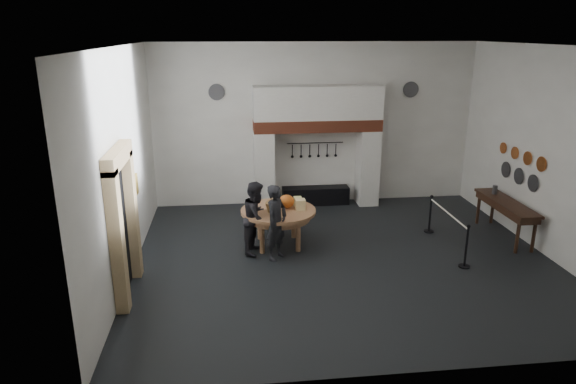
{
  "coord_description": "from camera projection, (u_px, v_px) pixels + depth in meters",
  "views": [
    {
      "loc": [
        -2.4,
        -10.11,
        4.79
      ],
      "look_at": [
        -1.15,
        0.7,
        1.35
      ],
      "focal_mm": 32.0,
      "sensor_mm": 36.0,
      "label": 1
    }
  ],
  "objects": [
    {
      "name": "pewter_plate_left",
      "position": [
        533.0,
        183.0,
        11.71
      ],
      "size": [
        0.03,
        0.4,
        0.4
      ],
      "primitive_type": "cylinder",
      "rotation": [
        0.0,
        1.57,
        0.0
      ],
      "color": "#4C4C51",
      "rests_on": "wall_right"
    },
    {
      "name": "pewter_plate_back_right",
      "position": [
        411.0,
        90.0,
        14.36
      ],
      "size": [
        0.44,
        0.03,
        0.44
      ],
      "primitive_type": "cylinder",
      "rotation": [
        1.57,
        0.0,
        0.0
      ],
      "color": "#4C4C51",
      "rests_on": "wall_back"
    },
    {
      "name": "hearth_brick_band",
      "position": [
        317.0,
        125.0,
        14.04
      ],
      "size": [
        3.5,
        0.72,
        0.32
      ],
      "primitive_type": "cube",
      "color": "#9E442B",
      "rests_on": "chimney_pier_left"
    },
    {
      "name": "pewter_jug",
      "position": [
        495.0,
        190.0,
        12.71
      ],
      "size": [
        0.12,
        0.12,
        0.22
      ],
      "primitive_type": "cylinder",
      "color": "#525257",
      "rests_on": "side_table"
    },
    {
      "name": "wall_left",
      "position": [
        123.0,
        165.0,
        10.1
      ],
      "size": [
        0.02,
        8.0,
        4.5
      ],
      "primitive_type": "cube",
      "color": "white",
      "rests_on": "floor"
    },
    {
      "name": "side_table",
      "position": [
        507.0,
        203.0,
        12.19
      ],
      "size": [
        0.55,
        2.2,
        0.06
      ],
      "primitive_type": "cube",
      "color": "#351E13",
      "rests_on": "floor"
    },
    {
      "name": "door_recess",
      "position": [
        120.0,
        231.0,
        9.46
      ],
      "size": [
        0.04,
        1.1,
        2.5
      ],
      "primitive_type": "cube",
      "color": "black",
      "rests_on": "floor"
    },
    {
      "name": "pewter_plate_right",
      "position": [
        506.0,
        170.0,
        12.85
      ],
      "size": [
        0.03,
        0.4,
        0.4
      ],
      "primitive_type": "cylinder",
      "rotation": [
        0.0,
        1.57,
        0.0
      ],
      "color": "#4C4C51",
      "rests_on": "wall_right"
    },
    {
      "name": "barrier_rope",
      "position": [
        448.0,
        213.0,
        11.55
      ],
      "size": [
        0.04,
        2.0,
        0.04
      ],
      "primitive_type": "cylinder",
      "rotation": [
        1.57,
        0.0,
        0.0
      ],
      "color": "white",
      "rests_on": "barrier_post_near"
    },
    {
      "name": "wicker_basket",
      "position": [
        272.0,
        207.0,
        11.52
      ],
      "size": [
        0.35,
        0.35,
        0.22
      ],
      "primitive_type": "cone",
      "rotation": [
        3.14,
        0.0,
        0.1
      ],
      "color": "#9E703A",
      "rests_on": "work_table"
    },
    {
      "name": "utensil_rail",
      "position": [
        315.0,
        143.0,
        14.46
      ],
      "size": [
        1.6,
        0.02,
        0.02
      ],
      "primitive_type": "cylinder",
      "rotation": [
        0.0,
        1.57,
        0.0
      ],
      "color": "black",
      "rests_on": "wall_back"
    },
    {
      "name": "door_jamb_far",
      "position": [
        131.0,
        215.0,
        10.12
      ],
      "size": [
        0.22,
        0.3,
        2.6
      ],
      "primitive_type": "cube",
      "color": "tan",
      "rests_on": "floor"
    },
    {
      "name": "chimney_pier_right",
      "position": [
        368.0,
        167.0,
        14.57
      ],
      "size": [
        0.55,
        0.7,
        2.15
      ],
      "primitive_type": "cube",
      "color": "silver",
      "rests_on": "floor"
    },
    {
      "name": "chimney_hood",
      "position": [
        318.0,
        103.0,
        13.86
      ],
      "size": [
        3.5,
        0.7,
        0.9
      ],
      "primitive_type": "cube",
      "color": "silver",
      "rests_on": "hearth_brick_band"
    },
    {
      "name": "door_lintel",
      "position": [
        117.0,
        157.0,
        9.05
      ],
      "size": [
        0.22,
        1.7,
        0.3
      ],
      "primitive_type": "cube",
      "color": "tan",
      "rests_on": "door_jamb_near"
    },
    {
      "name": "ceiling",
      "position": [
        351.0,
        46.0,
        9.92
      ],
      "size": [
        9.0,
        8.0,
        0.02
      ],
      "primitive_type": "cube",
      "color": "silver",
      "rests_on": "wall_back"
    },
    {
      "name": "copper_pan_d",
      "position": [
        503.0,
        148.0,
        12.93
      ],
      "size": [
        0.03,
        0.28,
        0.28
      ],
      "primitive_type": "cylinder",
      "rotation": [
        0.0,
        1.57,
        0.0
      ],
      "color": "#C6662D",
      "rests_on": "wall_right"
    },
    {
      "name": "chimney_pier_left",
      "position": [
        264.0,
        170.0,
        14.25
      ],
      "size": [
        0.55,
        0.7,
        2.15
      ],
      "primitive_type": "cube",
      "color": "silver",
      "rests_on": "floor"
    },
    {
      "name": "door_jamb_near",
      "position": [
        117.0,
        243.0,
        8.79
      ],
      "size": [
        0.22,
        0.3,
        2.6
      ],
      "primitive_type": "cube",
      "color": "tan",
      "rests_on": "floor"
    },
    {
      "name": "cheese_block_small",
      "position": [
        298.0,
        201.0,
        11.97
      ],
      "size": [
        0.18,
        0.18,
        0.2
      ],
      "primitive_type": "cube",
      "color": "#DEDD85",
      "rests_on": "work_table"
    },
    {
      "name": "wall_front",
      "position": [
        414.0,
        230.0,
        6.81
      ],
      "size": [
        9.0,
        0.02,
        4.5
      ],
      "primitive_type": "cube",
      "color": "white",
      "rests_on": "floor"
    },
    {
      "name": "work_table",
      "position": [
        278.0,
        211.0,
        11.72
      ],
      "size": [
        1.88,
        1.88,
        0.07
      ],
      "primitive_type": "cylinder",
      "rotation": [
        0.0,
        0.0,
        0.1
      ],
      "color": "#A76F4F",
      "rests_on": "floor"
    },
    {
      "name": "copper_pan_a",
      "position": [
        541.0,
        164.0,
        11.37
      ],
      "size": [
        0.03,
        0.34,
        0.34
      ],
      "primitive_type": "cylinder",
      "rotation": [
        0.0,
        1.57,
        0.0
      ],
      "color": "#C6662D",
      "rests_on": "wall_right"
    },
    {
      "name": "bread_loaf",
      "position": [
        273.0,
        202.0,
        12.02
      ],
      "size": [
        0.31,
        0.18,
        0.13
      ],
      "primitive_type": "ellipsoid",
      "color": "#A9733C",
      "rests_on": "work_table"
    },
    {
      "name": "cheese_block_big",
      "position": [
        300.0,
        204.0,
        11.69
      ],
      "size": [
        0.22,
        0.22,
        0.24
      ],
      "primitive_type": "cube",
      "color": "#EDD28E",
      "rests_on": "work_table"
    },
    {
      "name": "wall_back",
      "position": [
        315.0,
        125.0,
        14.39
      ],
      "size": [
        9.0,
        0.02,
        4.5
      ],
      "primitive_type": "cube",
      "color": "white",
      "rests_on": "floor"
    },
    {
      "name": "barrier_post_near",
      "position": [
        466.0,
        247.0,
        10.72
      ],
      "size": [
        0.05,
        0.05,
        0.9
      ],
      "primitive_type": "cylinder",
      "color": "black",
      "rests_on": "floor"
    },
    {
      "name": "wall_right",
      "position": [
        551.0,
        153.0,
        11.1
      ],
      "size": [
        0.02,
        8.0,
        4.5
      ],
      "primitive_type": "cube",
      "color": "white",
      "rests_on": "floor"
    },
    {
      "name": "iron_range",
      "position": [
        315.0,
        196.0,
        14.73
      ],
      "size": [
        1.9,
        0.45,
        0.5
      ],
      "primitive_type": "cube",
      "color": "black",
      "rests_on": "floor"
    },
    {
      "name": "pewter_plate_mid",
      "position": [
        519.0,
        176.0,
        12.28
      ],
      "size": [
        0.03,
        0.4,
        0.4
      ],
      "primitive_type": "cylinder",
      "rotation": [
        0.0,
        1.57,
        0.0
      ],
      "color": "#4C4C51",
      "rests_on": "wall_right"
    },
    {
      "name": "pewter_plate_back_left",
      "position": [
        217.0,
        92.0,
        13.77
      ],
      "size": [
        0.44,
        0.03,
        0.44
      ],
      "primitive_type": "cylinder",
      "rotation": [
        1.57,
        0.0,
        0.0
      ],
      "color": "#4C4C51",
      "rests_on": "wall_back"
    },
    {
      "name": "copper_pan_c",
      "position": [
        515.0,
        153.0,
        12.41
      ],
      "size": [
        0.03,
        0.3,
        0.3
      ],
      "primitive_type": "cylinder",
      "rotation": [
        0.0,
        1.57,
        0.0
      ],
      "color": "#C6662D",
      "rests_on": "wall_right"
    },
    {
      "name": "floor",
      "position": [
        343.0,
        258.0,
        11.28
      ],
      "size": [
        9.0,
        8.0,
        0.02
      ],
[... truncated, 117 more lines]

